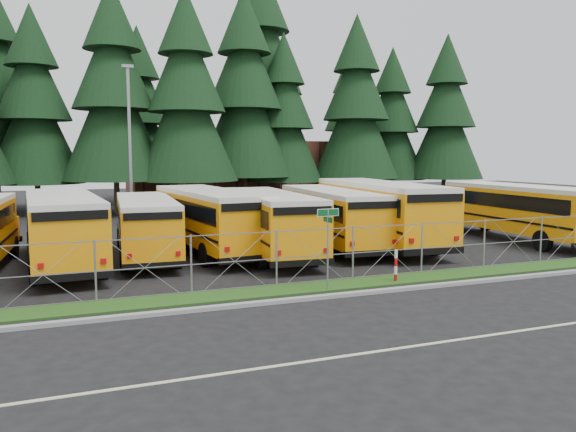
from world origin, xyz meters
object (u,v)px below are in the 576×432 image
Objects in this scene: bus_6 at (375,214)px; bus_5 at (330,218)px; street_sign at (328,232)px; striped_bollard at (396,266)px; bus_1 at (62,230)px; light_standard at (130,140)px; bus_east at (514,213)px; bus_4 at (267,224)px; bus_3 at (207,221)px; bus_2 at (146,227)px.

bus_5 is at bearing 179.05° from bus_6.
striped_bollard is at bearing 4.79° from street_sign.
bus_5 is at bearing -2.70° from bus_1.
bus_6 is at bearing -47.37° from light_standard.
striped_bollard is at bearing -149.21° from bus_east.
striped_bollard is (-1.13, -7.95, -0.85)m from bus_5.
light_standard reaches higher than bus_east.
light_standard is (-4.83, 12.47, 4.06)m from bus_4.
striped_bollard is at bearing -38.27° from bus_1.
bus_3 reaches higher than striped_bollard.
striped_bollard is (2.47, -7.06, -0.84)m from bus_4.
bus_1 is at bearing 178.17° from bus_east.
bus_3 is 11.85m from light_standard.
bus_2 is 0.93× the size of bus_4.
bus_east is 13.04m from striped_bollard.
bus_2 is at bearing 175.28° from bus_east.
bus_1 reaches higher than street_sign.
bus_6 is at bearing 65.04° from striped_bollard.
light_standard reaches higher than bus_5.
bus_6 reaches higher than street_sign.
bus_east is (19.12, -2.07, 0.15)m from bus_2.
bus_6 is at bearing 51.06° from street_sign.
bus_6 is at bearing 171.67° from bus_east.
bus_3 is 9.99m from striped_bollard.
bus_5 is (12.40, 0.29, -0.04)m from bus_1.
light_standard is at bearing 67.48° from bus_1.
bus_1 reaches higher than bus_3.
street_sign reaches higher than striped_bollard.
light_standard reaches higher than street_sign.
bus_1 is 9.49× the size of striped_bollard.
bus_3 is at bearing 178.28° from bus_5.
bus_3 is 2.94m from bus_4.
striped_bollard is (-11.34, -6.37, -0.90)m from bus_east.
light_standard is at bearing 110.48° from striped_bollard.
bus_1 is 12.40m from bus_5.
bus_3 is at bearing 151.69° from bus_4.
light_standard is at bearing 130.69° from bus_5.
bus_4 is at bearing -38.07° from bus_3.
striped_bollard is (2.83, 0.24, -1.43)m from street_sign.
bus_2 is at bearing 169.46° from bus_4.
striped_bollard is (7.79, -8.44, -0.75)m from bus_2.
bus_4 reaches higher than striped_bollard.
bus_east is 15.64m from street_sign.
bus_3 is 1.03× the size of bus_4.
street_sign is at bearing -153.54° from bus_east.
bus_east is at bearing -7.30° from bus_1.
bus_5 is 8.08m from striped_bollard.
bus_3 is (6.32, 0.96, -0.00)m from bus_1.
light_standard is at bearing 90.93° from bus_2.
bus_4 is 1.09× the size of light_standard.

